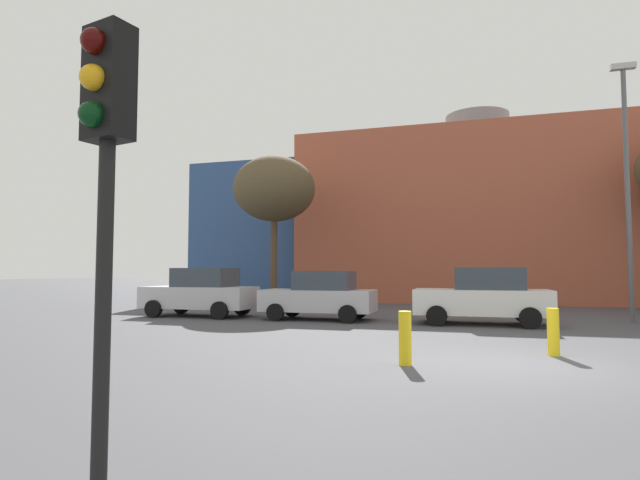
# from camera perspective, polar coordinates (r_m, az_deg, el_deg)

# --- Properties ---
(ground_plane) EXTENTS (200.00, 200.00, 0.00)m
(ground_plane) POSITION_cam_1_polar(r_m,az_deg,el_deg) (10.43, 21.81, -13.03)
(ground_plane) COLOR #47474C
(building_backdrop) EXTENTS (35.78, 12.14, 11.89)m
(building_backdrop) POSITION_cam_1_polar(r_m,az_deg,el_deg) (33.87, 17.63, 1.69)
(building_backdrop) COLOR #B2563D
(building_backdrop) RESTS_ON ground_plane
(parked_car_0) EXTENTS (4.36, 2.14, 1.89)m
(parked_car_0) POSITION_cam_1_polar(r_m,az_deg,el_deg) (20.32, -13.38, -5.81)
(parked_car_0) COLOR silver
(parked_car_0) RESTS_ON ground_plane
(parked_car_1) EXTENTS (4.09, 2.01, 1.77)m
(parked_car_1) POSITION_cam_1_polar(r_m,az_deg,el_deg) (18.38, -0.01, -6.33)
(parked_car_1) COLOR silver
(parked_car_1) RESTS_ON ground_plane
(parked_car_2) EXTENTS (4.35, 2.13, 1.88)m
(parked_car_2) POSITION_cam_1_polar(r_m,az_deg,el_deg) (17.62, 18.09, -6.09)
(parked_car_2) COLOR white
(parked_car_2) RESTS_ON ground_plane
(traffic_light_near_left) EXTENTS (0.40, 0.39, 3.65)m
(traffic_light_near_left) POSITION_cam_1_polar(r_m,az_deg,el_deg) (4.21, -23.27, 9.53)
(traffic_light_near_left) COLOR black
(traffic_light_near_left) RESTS_ON ground_plane
(bare_tree_0) EXTENTS (4.18, 4.18, 7.65)m
(bare_tree_0) POSITION_cam_1_polar(r_m,az_deg,el_deg) (25.85, -5.22, 5.74)
(bare_tree_0) COLOR brown
(bare_tree_0) RESTS_ON ground_plane
(bollard_yellow_0) EXTENTS (0.24, 0.24, 1.01)m
(bollard_yellow_0) POSITION_cam_1_polar(r_m,az_deg,el_deg) (9.74, 9.65, -10.93)
(bollard_yellow_0) COLOR yellow
(bollard_yellow_0) RESTS_ON ground_plane
(bollard_yellow_1) EXTENTS (0.24, 0.24, 0.99)m
(bollard_yellow_1) POSITION_cam_1_polar(r_m,az_deg,el_deg) (11.72, 24.99, -9.45)
(bollard_yellow_1) COLOR yellow
(bollard_yellow_1) RESTS_ON ground_plane
(street_lamp) EXTENTS (0.80, 0.24, 9.05)m
(street_lamp) POSITION_cam_1_polar(r_m,az_deg,el_deg) (20.50, 31.52, 6.22)
(street_lamp) COLOR #59595E
(street_lamp) RESTS_ON ground_plane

